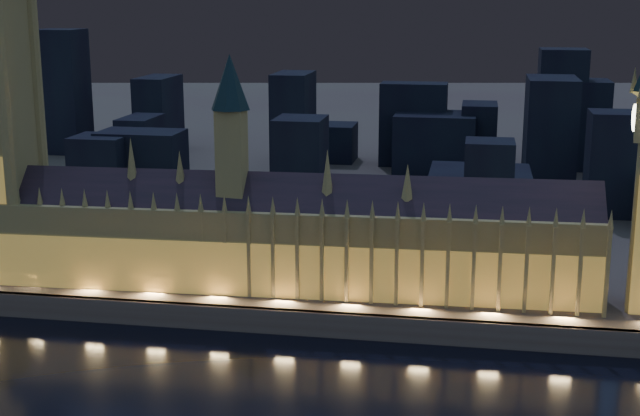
# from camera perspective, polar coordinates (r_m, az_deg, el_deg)

# --- Properties ---
(ground_plane) EXTENTS (2000.00, 2000.00, 0.00)m
(ground_plane) POSITION_cam_1_polar(r_m,az_deg,el_deg) (247.22, -3.42, -11.52)
(ground_plane) COLOR black
(ground_plane) RESTS_ON ground
(north_bank) EXTENTS (2000.00, 960.00, 8.00)m
(north_bank) POSITION_cam_1_polar(r_m,az_deg,el_deg) (746.42, 5.84, 5.69)
(north_bank) COLOR #4E3842
(north_bank) RESTS_ON ground
(embankment_wall) EXTENTS (2000.00, 2.50, 8.00)m
(embankment_wall) POSITION_cam_1_polar(r_m,az_deg,el_deg) (282.55, -1.50, -7.34)
(embankment_wall) COLOR #544443
(embankment_wall) RESTS_ON ground
(palace_of_westminster) EXTENTS (202.00, 27.22, 78.00)m
(palace_of_westminster) POSITION_cam_1_polar(r_m,az_deg,el_deg) (296.25, -2.00, -1.80)
(palace_of_westminster) COLOR #948359
(palace_of_westminster) RESTS_ON north_bank
(city_backdrop) EXTENTS (495.86, 215.63, 76.02)m
(city_backdrop) POSITION_cam_1_polar(r_m,az_deg,el_deg) (472.07, 7.82, 4.41)
(city_backdrop) COLOR black
(city_backdrop) RESTS_ON north_bank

